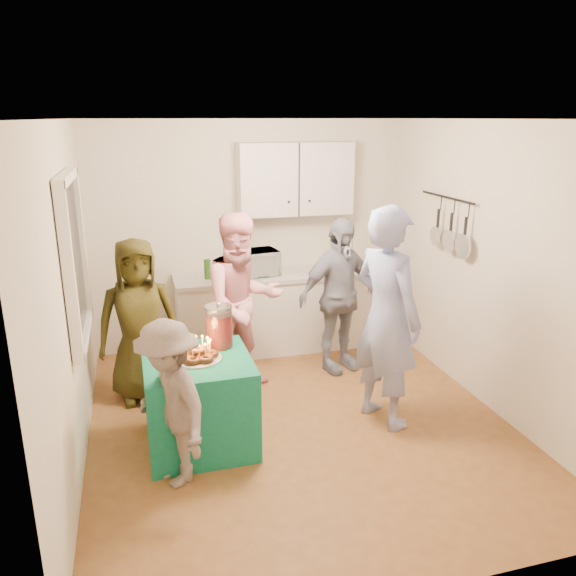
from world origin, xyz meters
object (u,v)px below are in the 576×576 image
object	(u,v)px
man_birthday	(387,318)
child_near_left	(170,404)
party_table	(199,402)
woman_back_right	(338,296)
microwave	(255,263)
punch_jar	(219,327)
woman_back_center	(243,304)
counter	(274,313)
woman_back_left	(139,321)

from	to	relation	value
man_birthday	child_near_left	size ratio (longest dim) A/B	1.53
party_table	woman_back_right	world-z (taller)	woman_back_right
microwave	man_birthday	bearing A→B (deg)	-75.17
microwave	man_birthday	size ratio (longest dim) A/B	0.26
punch_jar	woman_back_center	bearing A→B (deg)	64.46
counter	woman_back_left	xyz separation A→B (m)	(-1.51, -0.84, 0.36)
punch_jar	child_near_left	bearing A→B (deg)	-125.26
party_table	child_near_left	distance (m)	0.58
microwave	woman_back_center	bearing A→B (deg)	-116.76
woman_back_right	child_near_left	distance (m)	2.41
counter	microwave	bearing A→B (deg)	180.00
woman_back_right	child_near_left	xyz separation A→B (m)	(-1.85, -1.53, -0.19)
woman_back_left	woman_back_right	distance (m)	2.03
child_near_left	woman_back_left	bearing A→B (deg)	162.88
microwave	woman_back_left	bearing A→B (deg)	-154.28
counter	child_near_left	distance (m)	2.63
punch_jar	woman_back_right	world-z (taller)	woman_back_right
woman_back_center	woman_back_right	distance (m)	1.06
man_birthday	woman_back_right	distance (m)	1.13
counter	child_near_left	size ratio (longest dim) A/B	1.73
microwave	woman_back_right	size ratio (longest dim) A/B	0.31
microwave	party_table	distance (m)	2.12
microwave	punch_jar	xyz separation A→B (m)	(-0.65, -1.59, -0.12)
counter	microwave	xyz separation A→B (m)	(-0.21, 0.00, 0.62)
counter	child_near_left	bearing A→B (deg)	-120.59
party_table	woman_back_center	distance (m)	1.18
woman_back_center	woman_back_right	bearing A→B (deg)	-5.41
party_table	counter	bearing A→B (deg)	59.12
microwave	woman_back_right	distance (m)	1.06
woman_back_left	child_near_left	world-z (taller)	woman_back_left
punch_jar	woman_back_left	distance (m)	1.00
party_table	woman_back_right	distance (m)	1.98
punch_jar	woman_back_right	size ratio (longest dim) A/B	0.21
punch_jar	woman_back_left	size ratio (longest dim) A/B	0.22
microwave	child_near_left	bearing A→B (deg)	-123.69
party_table	microwave	bearing A→B (deg)	64.38
counter	woman_back_center	xyz separation A→B (m)	(-0.53, -0.89, 0.45)
man_birthday	punch_jar	bearing A→B (deg)	58.73
microwave	woman_back_right	bearing A→B (deg)	-52.12
counter	woman_back_center	distance (m)	1.13
counter	woman_back_left	size ratio (longest dim) A/B	1.40
man_birthday	child_near_left	distance (m)	1.95
counter	microwave	distance (m)	0.66
counter	punch_jar	world-z (taller)	punch_jar
woman_back_right	microwave	bearing A→B (deg)	117.92
woman_back_left	party_table	bearing A→B (deg)	-71.75
child_near_left	woman_back_right	bearing A→B (deg)	105.25
microwave	punch_jar	world-z (taller)	microwave
man_birthday	woman_back_right	bearing A→B (deg)	-19.86
woman_back_center	woman_back_right	xyz separation A→B (m)	(1.05, 0.16, -0.06)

